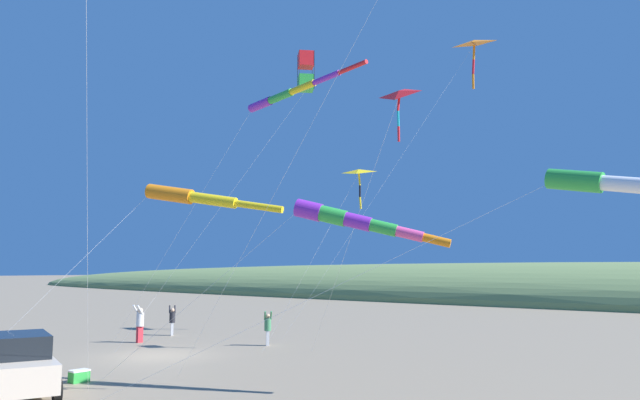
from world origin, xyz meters
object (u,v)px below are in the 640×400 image
cooler_box (79,376)px  kite_box_rainbow_low_near (306,72)px  parked_car (18,364)px  kite_delta_purple_drifting (474,44)px  kite_delta_black_fish_shape (398,96)px  person_adult_flyer (140,322)px  kite_windsock_orange_high_right (193,197)px  kite_delta_teal_far_right (359,173)px  person_child_green_jacket (172,319)px  person_child_grey_jacket (268,327)px  kite_windsock_long_streamer_left (350,220)px  kite_windsock_magenta_far_left (604,183)px  kite_windsock_green_low_center (287,94)px

cooler_box → kite_box_rainbow_low_near: size_ratio=0.04×
parked_car → kite_delta_purple_drifting: bearing=-9.7°
kite_delta_black_fish_shape → parked_car: bearing=126.8°
cooler_box → kite_delta_black_fish_shape: (4.67, -10.02, 9.04)m
person_adult_flyer → kite_windsock_orange_high_right: (-4.91, -10.29, 5.35)m
person_adult_flyer → kite_delta_teal_far_right: size_ratio=0.23×
kite_box_rainbow_low_near → kite_delta_teal_far_right: bearing=-26.7°
kite_delta_black_fish_shape → kite_delta_teal_far_right: size_ratio=1.10×
cooler_box → person_child_green_jacket: 14.00m
cooler_box → kite_delta_black_fish_shape: bearing=-65.0°
kite_windsock_orange_high_right → kite_delta_black_fish_shape: bearing=-74.6°
kite_box_rainbow_low_near → parked_car: bearing=173.8°
kite_delta_teal_far_right → person_child_grey_jacket: bearing=104.4°
kite_windsock_long_streamer_left → kite_windsock_magenta_far_left: 7.55m
person_child_grey_jacket → kite_delta_teal_far_right: bearing=-75.6°
kite_windsock_green_low_center → kite_windsock_orange_high_right: (-5.93, -0.87, -5.42)m
kite_box_rainbow_low_near → kite_windsock_orange_high_right: kite_box_rainbow_low_near is taller
person_child_green_jacket → kite_delta_black_fish_shape: size_ratio=0.18×
person_adult_flyer → person_child_grey_jacket: size_ratio=1.13×
kite_delta_teal_far_right → kite_windsock_magenta_far_left: 14.68m
kite_delta_black_fish_shape → kite_windsock_green_low_center: (3.89, 8.31, 2.59)m
person_child_green_jacket → kite_delta_purple_drifting: size_ratio=0.10×
kite_windsock_green_low_center → kite_windsock_orange_high_right: 8.08m
person_adult_flyer → cooler_box: bearing=-134.3°
cooler_box → kite_box_rainbow_low_near: (9.62, -1.94, 12.93)m
kite_windsock_green_low_center → kite_delta_black_fish_shape: bearing=-115.1°
person_adult_flyer → kite_delta_purple_drifting: bearing=-40.5°
cooler_box → person_child_grey_jacket: 11.03m
kite_windsock_magenta_far_left → kite_windsock_green_low_center: bearing=75.6°
kite_windsock_orange_high_right → kite_windsock_magenta_far_left: 13.40m
kite_windsock_orange_high_right → kite_windsock_long_streamer_left: kite_windsock_orange_high_right is taller
kite_box_rainbow_low_near → kite_windsock_magenta_far_left: 16.25m
person_child_grey_jacket → kite_delta_purple_drifting: bearing=-29.8°
kite_windsock_long_streamer_left → person_child_grey_jacket: bearing=56.9°
person_child_green_jacket → kite_delta_teal_far_right: bearing=-83.0°
person_child_green_jacket → kite_delta_teal_far_right: 14.50m
kite_delta_teal_far_right → kite_box_rainbow_low_near: kite_box_rainbow_low_near is taller
person_child_grey_jacket → kite_windsock_orange_high_right: bearing=-153.1°
kite_windsock_green_low_center → kite_delta_teal_far_right: bearing=-22.6°
person_child_green_jacket → person_adult_flyer: bearing=-156.0°
person_adult_flyer → person_child_grey_jacket: bearing=-61.1°
kite_windsock_green_low_center → kite_box_rainbow_low_near: (1.07, -0.23, 1.30)m
parked_car → kite_windsock_magenta_far_left: size_ratio=0.31×
cooler_box → person_adult_flyer: 10.81m
kite_windsock_green_low_center → kite_windsock_long_streamer_left: (-4.11, -6.54, -6.42)m
cooler_box → kite_windsock_orange_high_right: size_ratio=0.08×
person_adult_flyer → person_child_green_jacket: person_adult_flyer is taller
person_adult_flyer → kite_delta_teal_far_right: 13.96m
parked_car → kite_windsock_orange_high_right: 7.64m
kite_delta_purple_drifting → kite_windsock_magenta_far_left: size_ratio=1.18×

